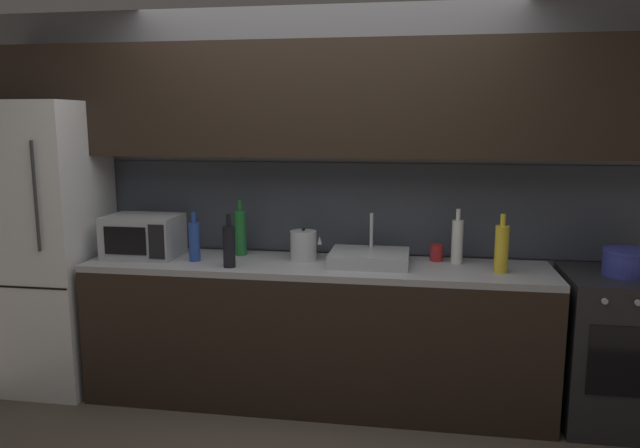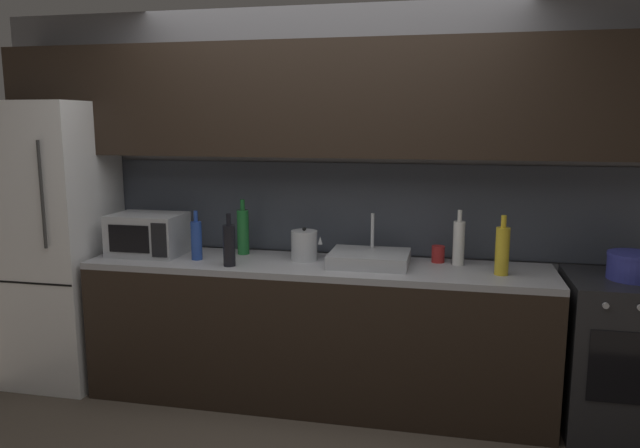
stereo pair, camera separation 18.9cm
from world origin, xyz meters
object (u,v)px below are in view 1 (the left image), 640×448
at_px(cooking_pot, 629,262).
at_px(wine_bottle_yellow, 502,248).
at_px(wine_bottle_white, 457,241).
at_px(microwave, 143,236).
at_px(oven_range, 613,349).
at_px(refrigerator, 47,246).
at_px(wine_bottle_blue, 194,241).
at_px(kettle, 304,246).
at_px(mug_red, 436,253).
at_px(wine_bottle_dark, 229,246).
at_px(wine_bottle_green, 240,232).

bearing_deg(cooking_pot, wine_bottle_yellow, -176.31).
relative_size(wine_bottle_white, wine_bottle_yellow, 0.99).
bearing_deg(microwave, oven_range, -0.39).
bearing_deg(refrigerator, wine_bottle_white, 3.09).
relative_size(wine_bottle_blue, cooking_pot, 1.11).
bearing_deg(refrigerator, wine_bottle_blue, -2.99).
xyz_separation_m(kettle, cooking_pot, (1.90, -0.07, -0.02)).
bearing_deg(wine_bottle_white, mug_red, 159.50).
xyz_separation_m(oven_range, microwave, (-2.91, 0.02, 0.58)).
bearing_deg(wine_bottle_dark, wine_bottle_white, 13.22).
distance_m(oven_range, cooking_pot, 0.53).
height_order(kettle, mug_red, kettle).
bearing_deg(wine_bottle_yellow, wine_bottle_green, 172.76).
relative_size(wine_bottle_green, cooking_pot, 1.29).
height_order(oven_range, wine_bottle_white, wine_bottle_white).
bearing_deg(refrigerator, wine_bottle_yellow, -0.90).
xyz_separation_m(refrigerator, wine_bottle_yellow, (2.92, -0.05, 0.10)).
relative_size(wine_bottle_yellow, wine_bottle_green, 0.95).
bearing_deg(mug_red, wine_bottle_blue, -170.74).
bearing_deg(microwave, kettle, 2.88).
height_order(wine_bottle_yellow, cooking_pot, wine_bottle_yellow).
height_order(oven_range, wine_bottle_green, wine_bottle_green).
distance_m(wine_bottle_green, mug_red, 1.27).
height_order(kettle, wine_bottle_white, wine_bottle_white).
distance_m(kettle, wine_bottle_blue, 0.69).
distance_m(wine_bottle_white, wine_bottle_dark, 1.40).
relative_size(oven_range, cooking_pot, 3.19).
relative_size(wine_bottle_white, mug_red, 3.27).
bearing_deg(wine_bottle_dark, wine_bottle_blue, 155.56).
distance_m(oven_range, mug_red, 1.16).
bearing_deg(wine_bottle_dark, cooking_pot, 4.34).
relative_size(wine_bottle_yellow, wine_bottle_dark, 1.07).
height_order(oven_range, wine_bottle_yellow, wine_bottle_yellow).
bearing_deg(wine_bottle_white, cooking_pot, -8.64).
height_order(oven_range, wine_bottle_dark, wine_bottle_dark).
bearing_deg(kettle, oven_range, -2.23).
relative_size(refrigerator, wine_bottle_white, 5.57).
relative_size(microwave, wine_bottle_green, 1.26).
bearing_deg(wine_bottle_blue, refrigerator, 177.01).
bearing_deg(wine_bottle_green, cooking_pot, -3.94).
xyz_separation_m(kettle, mug_red, (0.83, 0.12, -0.04)).
height_order(refrigerator, wine_bottle_dark, refrigerator).
bearing_deg(microwave, wine_bottle_white, 3.61).
bearing_deg(kettle, wine_bottle_dark, -148.96).
bearing_deg(kettle, wine_bottle_green, 168.37).
height_order(refrigerator, microwave, refrigerator).
bearing_deg(microwave, wine_bottle_blue, -11.10).
height_order(refrigerator, kettle, refrigerator).
xyz_separation_m(microwave, mug_red, (1.88, 0.17, -0.08)).
xyz_separation_m(microwave, wine_bottle_white, (2.00, 0.13, 0.01)).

